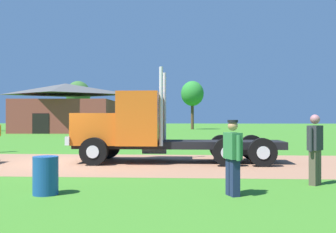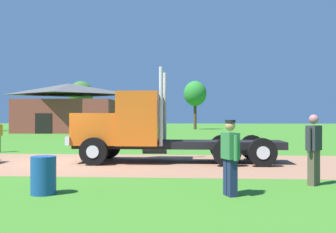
# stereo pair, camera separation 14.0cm
# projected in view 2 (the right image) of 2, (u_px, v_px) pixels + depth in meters

# --- Properties ---
(ground_plane) EXTENTS (200.00, 200.00, 0.00)m
(ground_plane) POSITION_uv_depth(u_px,v_px,m) (65.00, 163.00, 14.74)
(ground_plane) COLOR #3C7A23
(dirt_track) EXTENTS (120.00, 6.87, 0.01)m
(dirt_track) POSITION_uv_depth(u_px,v_px,m) (65.00, 163.00, 14.74)
(dirt_track) COLOR #9C6C4F
(dirt_track) RESTS_ON ground_plane
(truck_foreground_white) EXTENTS (8.14, 2.76, 3.60)m
(truck_foreground_white) POSITION_uv_depth(u_px,v_px,m) (143.00, 130.00, 15.07)
(truck_foreground_white) COLOR black
(truck_foreground_white) RESTS_ON ground_plane
(visitor_standing_near) EXTENTS (0.46, 0.46, 1.82)m
(visitor_standing_near) POSITION_uv_depth(u_px,v_px,m) (314.00, 147.00, 9.85)
(visitor_standing_near) COLOR #2D2D33
(visitor_standing_near) RESTS_ON ground_plane
(visitor_walking_mid) EXTENTS (0.40, 0.59, 1.69)m
(visitor_walking_mid) POSITION_uv_depth(u_px,v_px,m) (230.00, 155.00, 8.52)
(visitor_walking_mid) COLOR #33723F
(visitor_walking_mid) RESTS_ON ground_plane
(steel_barrel) EXTENTS (0.56, 0.56, 0.86)m
(steel_barrel) POSITION_uv_depth(u_px,v_px,m) (43.00, 175.00, 8.69)
(steel_barrel) COLOR #19478C
(steel_barrel) RESTS_ON ground_plane
(shed_building) EXTENTS (11.75, 8.64, 5.76)m
(shed_building) POSITION_uv_depth(u_px,v_px,m) (68.00, 109.00, 45.35)
(shed_building) COLOR brown
(shed_building) RESTS_ON ground_plane
(tree_mid) EXTENTS (3.70, 3.70, 7.34)m
(tree_mid) POSITION_uv_depth(u_px,v_px,m) (81.00, 95.00, 58.83)
(tree_mid) COLOR #513823
(tree_mid) RESTS_ON ground_plane
(tree_right) EXTENTS (3.38, 3.38, 7.20)m
(tree_right) POSITION_uv_depth(u_px,v_px,m) (195.00, 94.00, 57.21)
(tree_right) COLOR #513823
(tree_right) RESTS_ON ground_plane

